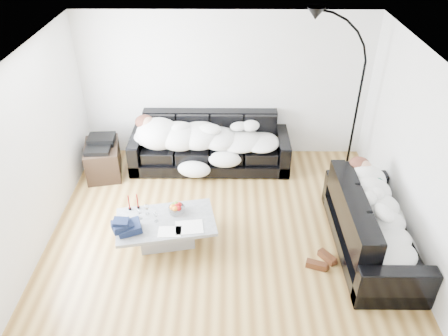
{
  "coord_description": "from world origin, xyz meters",
  "views": [
    {
      "loc": [
        0.05,
        -4.84,
        4.3
      ],
      "look_at": [
        0.0,
        0.3,
        0.9
      ],
      "focal_mm": 35.0,
      "sensor_mm": 36.0,
      "label": 1
    }
  ],
  "objects_px": {
    "coffee_table": "(167,231)",
    "floor_lamp": "(357,107)",
    "wine_glass_a": "(147,209)",
    "sofa_back": "(210,143)",
    "wine_glass_c": "(156,217)",
    "candle_right": "(137,201)",
    "shoes": "(321,261)",
    "sleeper_right": "(377,211)",
    "wine_glass_b": "(140,214)",
    "fruit_bowl": "(177,208)",
    "candle_left": "(129,203)",
    "stereo": "(100,142)",
    "sofa_right": "(374,223)",
    "av_cabinet": "(103,160)",
    "sleeper_back": "(209,134)"
  },
  "relations": [
    {
      "from": "candle_right",
      "to": "sleeper_right",
      "type": "bearing_deg",
      "value": -6.26
    },
    {
      "from": "sleeper_right",
      "to": "candle_left",
      "type": "bearing_deg",
      "value": 84.61
    },
    {
      "from": "wine_glass_b",
      "to": "sofa_right",
      "type": "bearing_deg",
      "value": -2.26
    },
    {
      "from": "wine_glass_a",
      "to": "shoes",
      "type": "distance_m",
      "value": 2.48
    },
    {
      "from": "sleeper_right",
      "to": "fruit_bowl",
      "type": "bearing_deg",
      "value": 84.26
    },
    {
      "from": "coffee_table",
      "to": "av_cabinet",
      "type": "xyz_separation_m",
      "value": [
        -1.29,
        1.73,
        0.08
      ]
    },
    {
      "from": "sofa_back",
      "to": "shoes",
      "type": "height_order",
      "value": "sofa_back"
    },
    {
      "from": "candle_left",
      "to": "floor_lamp",
      "type": "xyz_separation_m",
      "value": [
        3.48,
        1.62,
        0.71
      ]
    },
    {
      "from": "sofa_back",
      "to": "candle_left",
      "type": "xyz_separation_m",
      "value": [
        -1.07,
        -1.77,
        0.06
      ]
    },
    {
      "from": "sleeper_right",
      "to": "coffee_table",
      "type": "xyz_separation_m",
      "value": [
        -2.83,
        0.08,
        -0.45
      ]
    },
    {
      "from": "sleeper_back",
      "to": "floor_lamp",
      "type": "xyz_separation_m",
      "value": [
        2.41,
        -0.1,
        0.57
      ]
    },
    {
      "from": "wine_glass_c",
      "to": "stereo",
      "type": "height_order",
      "value": "stereo"
    },
    {
      "from": "sleeper_right",
      "to": "candle_right",
      "type": "xyz_separation_m",
      "value": [
        -3.25,
        0.36,
        -0.14
      ]
    },
    {
      "from": "sleeper_right",
      "to": "shoes",
      "type": "xyz_separation_m",
      "value": [
        -0.72,
        -0.33,
        -0.59
      ]
    },
    {
      "from": "fruit_bowl",
      "to": "candle_right",
      "type": "bearing_deg",
      "value": 171.26
    },
    {
      "from": "stereo",
      "to": "floor_lamp",
      "type": "relative_size",
      "value": 0.18
    },
    {
      "from": "sofa_back",
      "to": "shoes",
      "type": "bearing_deg",
      "value": -56.96
    },
    {
      "from": "sleeper_right",
      "to": "wine_glass_a",
      "type": "height_order",
      "value": "sleeper_right"
    },
    {
      "from": "sofa_back",
      "to": "stereo",
      "type": "distance_m",
      "value": 1.86
    },
    {
      "from": "fruit_bowl",
      "to": "candle_left",
      "type": "relative_size",
      "value": 0.95
    },
    {
      "from": "fruit_bowl",
      "to": "candle_right",
      "type": "distance_m",
      "value": 0.57
    },
    {
      "from": "wine_glass_c",
      "to": "candle_left",
      "type": "distance_m",
      "value": 0.48
    },
    {
      "from": "wine_glass_c",
      "to": "av_cabinet",
      "type": "xyz_separation_m",
      "value": [
        -1.17,
        1.75,
        -0.2
      ]
    },
    {
      "from": "sofa_back",
      "to": "coffee_table",
      "type": "height_order",
      "value": "sofa_back"
    },
    {
      "from": "sleeper_back",
      "to": "wine_glass_a",
      "type": "relative_size",
      "value": 14.12
    },
    {
      "from": "coffee_table",
      "to": "floor_lamp",
      "type": "xyz_separation_m",
      "value": [
        2.94,
        1.86,
        1.03
      ]
    },
    {
      "from": "sleeper_right",
      "to": "wine_glass_b",
      "type": "relative_size",
      "value": 11.36
    },
    {
      "from": "wine_glass_a",
      "to": "candle_left",
      "type": "xyz_separation_m",
      "value": [
        -0.26,
        0.1,
        0.04
      ]
    },
    {
      "from": "sofa_right",
      "to": "stereo",
      "type": "relative_size",
      "value": 4.93
    },
    {
      "from": "wine_glass_a",
      "to": "floor_lamp",
      "type": "bearing_deg",
      "value": 28.18
    },
    {
      "from": "candle_right",
      "to": "shoes",
      "type": "distance_m",
      "value": 2.66
    },
    {
      "from": "wine_glass_a",
      "to": "stereo",
      "type": "xyz_separation_m",
      "value": [
        -1.02,
        1.6,
        0.14
      ]
    },
    {
      "from": "fruit_bowl",
      "to": "floor_lamp",
      "type": "relative_size",
      "value": 0.09
    },
    {
      "from": "sleeper_right",
      "to": "fruit_bowl",
      "type": "relative_size",
      "value": 8.09
    },
    {
      "from": "sofa_right",
      "to": "wine_glass_a",
      "type": "height_order",
      "value": "sofa_right"
    },
    {
      "from": "sleeper_back",
      "to": "wine_glass_a",
      "type": "distance_m",
      "value": 2.0
    },
    {
      "from": "coffee_table",
      "to": "wine_glass_b",
      "type": "bearing_deg",
      "value": 173.31
    },
    {
      "from": "wine_glass_c",
      "to": "av_cabinet",
      "type": "relative_size",
      "value": 0.2
    },
    {
      "from": "shoes",
      "to": "floor_lamp",
      "type": "relative_size",
      "value": 0.19
    },
    {
      "from": "sofa_right",
      "to": "shoes",
      "type": "relative_size",
      "value": 4.72
    },
    {
      "from": "sofa_right",
      "to": "sleeper_right",
      "type": "bearing_deg",
      "value": 0.0
    },
    {
      "from": "sofa_right",
      "to": "wine_glass_b",
      "type": "height_order",
      "value": "sofa_right"
    },
    {
      "from": "wine_glass_a",
      "to": "sofa_back",
      "type": "bearing_deg",
      "value": 66.66
    },
    {
      "from": "candle_right",
      "to": "stereo",
      "type": "height_order",
      "value": "stereo"
    },
    {
      "from": "wine_glass_a",
      "to": "candle_right",
      "type": "bearing_deg",
      "value": 137.32
    },
    {
      "from": "candle_right",
      "to": "stereo",
      "type": "distance_m",
      "value": 1.7
    },
    {
      "from": "sleeper_right",
      "to": "av_cabinet",
      "type": "xyz_separation_m",
      "value": [
        -4.12,
        1.81,
        -0.37
      ]
    },
    {
      "from": "sleeper_right",
      "to": "wine_glass_a",
      "type": "bearing_deg",
      "value": 85.97
    },
    {
      "from": "wine_glass_c",
      "to": "candle_right",
      "type": "height_order",
      "value": "candle_right"
    },
    {
      "from": "fruit_bowl",
      "to": "sofa_right",
      "type": "bearing_deg",
      "value": -5.74
    }
  ]
}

